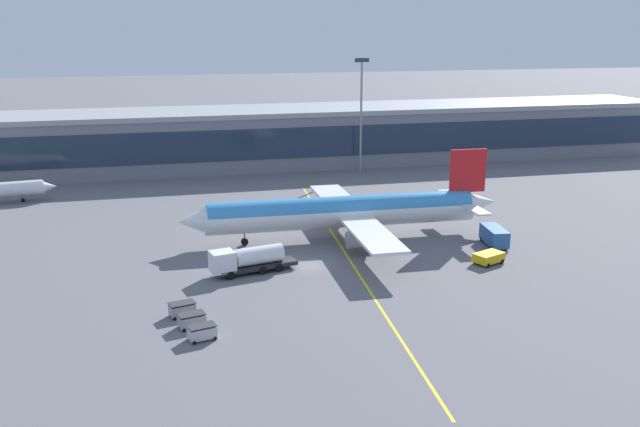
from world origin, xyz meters
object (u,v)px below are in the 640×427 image
baggage_cart_2 (182,309)px  main_airliner (344,212)px  pushback_tug (489,257)px  baggage_cart_1 (192,320)px  lavatory_truck (494,235)px  baggage_cart_0 (202,332)px  fuel_tanker (248,260)px

baggage_cart_2 → main_airliner: bearing=43.1°
main_airliner → pushback_tug: (15.12, -14.57, -3.14)m
baggage_cart_1 → baggage_cart_2: 3.20m
pushback_tug → baggage_cart_2: bearing=-168.9°
main_airliner → pushback_tug: 21.23m
baggage_cart_2 → lavatory_truck: bearing=18.7°
lavatory_truck → baggage_cart_2: bearing=-161.3°
baggage_cart_0 → baggage_cart_2: same height
pushback_tug → baggage_cart_0: size_ratio=1.49×
main_airliner → pushback_tug: main_airliner is taller
fuel_tanker → baggage_cart_1: 16.41m
baggage_cart_1 → baggage_cart_2: size_ratio=1.00×
pushback_tug → baggage_cart_1: bearing=-164.2°
fuel_tanker → main_airliner: bearing=35.6°
fuel_tanker → baggage_cart_2: bearing=-126.9°
fuel_tanker → pushback_tug: size_ratio=2.52×
main_airliner → baggage_cart_0: bearing=-127.9°
lavatory_truck → main_airliner: bearing=158.4°
lavatory_truck → baggage_cart_2: (-43.01, -14.56, -0.64)m
lavatory_truck → baggage_cart_2: lavatory_truck is taller
main_airliner → lavatory_truck: main_airliner is taller
baggage_cart_1 → fuel_tanker: bearing=61.8°
pushback_tug → baggage_cart_2: 39.56m
pushback_tug → baggage_cart_2: size_ratio=1.49×
lavatory_truck → baggage_cart_1: 45.79m
main_airliner → fuel_tanker: 18.80m
baggage_cart_1 → baggage_cart_0: bearing=-76.0°
main_airliner → baggage_cart_0: (-22.15, -28.42, -3.21)m
main_airliner → baggage_cart_0: size_ratio=15.65×
main_airliner → fuel_tanker: size_ratio=4.16×
fuel_tanker → lavatory_truck: fuel_tanker is taller
pushback_tug → baggage_cart_0: 39.76m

